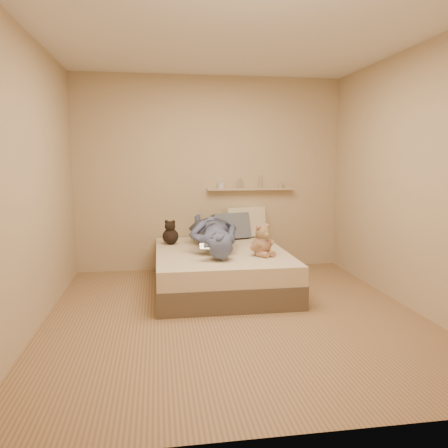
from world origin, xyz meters
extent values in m
plane|color=#9C7451|center=(0.00, 0.00, 0.00)|extent=(3.80, 3.80, 0.00)
plane|color=silver|center=(0.00, 0.00, 2.60)|extent=(3.80, 3.80, 0.00)
plane|color=tan|center=(0.00, 1.90, 1.30)|extent=(3.60, 0.00, 3.60)
plane|color=tan|center=(0.00, -1.90, 1.30)|extent=(3.60, 0.00, 3.60)
plane|color=tan|center=(-1.80, 0.00, 1.30)|extent=(0.00, 3.80, 3.80)
plane|color=tan|center=(1.80, 0.00, 1.30)|extent=(0.00, 3.80, 3.80)
cube|color=brown|center=(0.00, 0.93, 0.12)|extent=(1.50, 1.90, 0.25)
cube|color=beige|center=(0.00, 0.93, 0.35)|extent=(1.48, 1.88, 0.20)
cube|color=silver|center=(-0.20, 0.39, 0.61)|extent=(0.18, 0.08, 0.06)
cube|color=black|center=(-0.20, 0.38, 0.62)|extent=(0.10, 0.04, 0.03)
sphere|color=#A37559|center=(0.41, 0.59, 0.56)|extent=(0.22, 0.22, 0.22)
sphere|color=#947251|center=(0.42, 0.57, 0.70)|extent=(0.16, 0.16, 0.16)
sphere|color=#986B53|center=(0.36, 0.55, 0.77)|extent=(0.06, 0.06, 0.06)
sphere|color=#AD7B5F|center=(0.47, 0.60, 0.77)|extent=(0.06, 0.06, 0.06)
sphere|color=#8B6F4C|center=(0.44, 0.51, 0.69)|extent=(0.07, 0.07, 0.07)
cylinder|color=#966F50|center=(0.33, 0.52, 0.57)|extent=(0.14, 0.14, 0.12)
cylinder|color=#93674E|center=(0.51, 0.60, 0.57)|extent=(0.07, 0.14, 0.12)
cylinder|color=#A67658|center=(0.40, 0.48, 0.48)|extent=(0.14, 0.15, 0.07)
cylinder|color=#986D51|center=(0.49, 0.53, 0.48)|extent=(0.09, 0.15, 0.07)
cylinder|color=#BDB0A1|center=(0.42, 0.57, 0.64)|extent=(0.15, 0.15, 0.02)
sphere|color=black|center=(-0.56, 1.38, 0.55)|extent=(0.20, 0.20, 0.20)
sphere|color=black|center=(-0.57, 1.37, 0.68)|extent=(0.13, 0.13, 0.13)
sphere|color=black|center=(-0.61, 1.39, 0.73)|extent=(0.05, 0.05, 0.05)
sphere|color=black|center=(-0.52, 1.36, 0.73)|extent=(0.05, 0.05, 0.05)
cube|color=beige|center=(0.46, 1.76, 0.65)|extent=(0.59, 0.36, 0.42)
cube|color=slate|center=(0.24, 1.62, 0.62)|extent=(0.54, 0.36, 0.37)
imported|color=#4C5677|center=(-0.07, 1.09, 0.64)|extent=(0.64, 1.63, 0.39)
cube|color=tan|center=(0.55, 1.84, 1.10)|extent=(1.20, 0.12, 0.03)
cylinder|color=silver|center=(0.14, 1.84, 1.15)|extent=(0.09, 0.09, 0.08)
imported|color=silver|center=(0.41, 1.84, 1.19)|extent=(0.09, 0.09, 0.14)
cylinder|color=silver|center=(0.69, 1.84, 1.20)|extent=(0.04, 0.04, 0.17)
cylinder|color=#ABA393|center=(0.98, 1.84, 1.15)|extent=(0.07, 0.07, 0.06)
camera|label=1|loc=(-0.72, -4.01, 1.50)|focal=35.00mm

